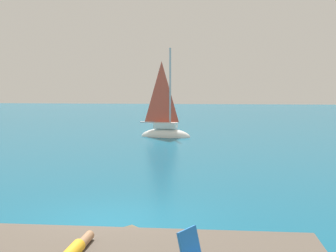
% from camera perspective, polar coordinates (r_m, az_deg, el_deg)
% --- Properties ---
extents(ground_plane, '(160.00, 160.00, 0.00)m').
position_cam_1_polar(ground_plane, '(11.72, -7.18, -12.29)').
color(ground_plane, '#0F5675').
extents(boulder_seaward, '(1.23, 1.25, 0.59)m').
position_cam_1_polar(boulder_seaward, '(10.06, -5.65, -15.23)').
color(boulder_seaward, brown).
rests_on(boulder_seaward, ground).
extents(boulder_inland, '(1.20, 1.20, 0.65)m').
position_cam_1_polar(boulder_inland, '(10.60, -19.41, -14.43)').
color(boulder_inland, '#4E433C').
rests_on(boulder_inland, ground).
extents(sailboat_near, '(3.73, 1.84, 6.79)m').
position_cam_1_polar(sailboat_near, '(30.78, -0.35, -0.74)').
color(sailboat_near, white).
rests_on(sailboat_near, ground).
extents(person_sunbather, '(0.25, 1.76, 0.25)m').
position_cam_1_polar(person_sunbather, '(8.12, -12.22, -15.68)').
color(person_sunbather, gold).
rests_on(person_sunbather, shore_ledge).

